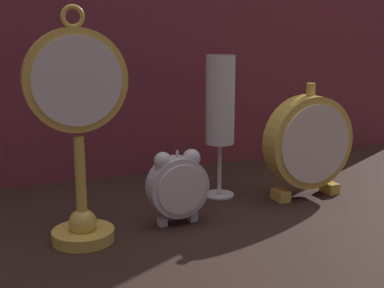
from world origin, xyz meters
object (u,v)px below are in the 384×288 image
at_px(pocket_watch_on_stand, 78,131).
at_px(mantel_clock_silver, 309,143).
at_px(alarm_clock_twin_bell, 178,184).
at_px(champagne_flute, 220,108).

xyz_separation_m(pocket_watch_on_stand, mantel_clock_silver, (0.39, 0.03, -0.06)).
bearing_deg(alarm_clock_twin_bell, mantel_clock_silver, 5.81).
bearing_deg(mantel_clock_silver, alarm_clock_twin_bell, -174.19).
bearing_deg(champagne_flute, pocket_watch_on_stand, -159.09).
relative_size(alarm_clock_twin_bell, champagne_flute, 0.46).
xyz_separation_m(alarm_clock_twin_bell, champagne_flute, (0.11, 0.09, 0.09)).
xyz_separation_m(pocket_watch_on_stand, alarm_clock_twin_bell, (0.14, 0.01, -0.09)).
height_order(alarm_clock_twin_bell, mantel_clock_silver, mantel_clock_silver).
xyz_separation_m(alarm_clock_twin_bell, mantel_clock_silver, (0.24, 0.02, 0.03)).
height_order(pocket_watch_on_stand, champagne_flute, pocket_watch_on_stand).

